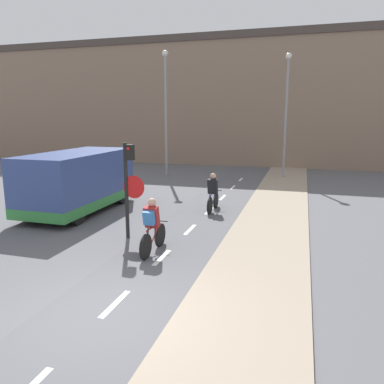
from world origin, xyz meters
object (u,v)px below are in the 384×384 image
Objects in this scene: cyclist_far at (213,194)px; van at (78,183)px; street_lamp_sidewalk at (286,103)px; traffic_light_pole at (129,180)px; cyclist_near at (152,227)px; street_lamp_far at (166,102)px.

cyclist_far is 5.10m from van.
street_lamp_sidewalk reaches higher than cyclist_far.
street_lamp_sidewalk reaches higher than traffic_light_pole.
traffic_light_pole is at bearing -106.34° from street_lamp_sidewalk.
cyclist_near reaches higher than cyclist_far.
street_lamp_far is at bearing 108.66° from cyclist_near.
street_lamp_far reaches higher than van.
van is at bearing -163.70° from cyclist_far.
street_lamp_far is 13.57m from cyclist_near.
cyclist_near is (4.18, -12.37, -3.68)m from street_lamp_far.
cyclist_near is (1.11, -0.99, -1.05)m from traffic_light_pole.
cyclist_near is at bearing -100.81° from street_lamp_sidewalk.
cyclist_near is at bearing -95.84° from cyclist_far.
traffic_light_pole is 1.82m from cyclist_near.
street_lamp_far is 9.59m from van.
van is at bearing -91.33° from street_lamp_far.
street_lamp_far is 4.42× the size of cyclist_far.
traffic_light_pole is at bearing -112.91° from cyclist_far.
traffic_light_pole is at bearing -74.93° from street_lamp_far.
traffic_light_pole reaches higher than van.
traffic_light_pole is 4.26m from cyclist_far.
street_lamp_sidewalk is at bearing 76.60° from cyclist_far.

